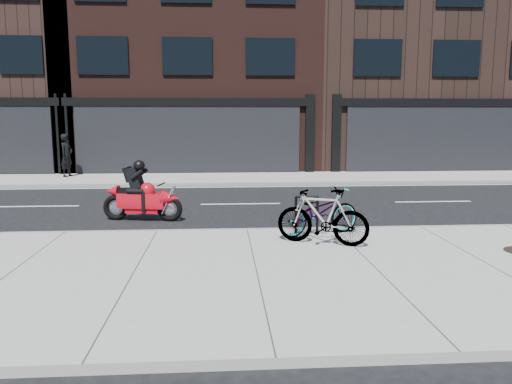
{
  "coord_description": "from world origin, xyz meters",
  "views": [
    {
      "loc": [
        -0.54,
        -12.89,
        2.65
      ],
      "look_at": [
        0.23,
        -1.49,
        0.9
      ],
      "focal_mm": 35.0,
      "sensor_mm": 36.0,
      "label": 1
    }
  ],
  "objects": [
    {
      "name": "bike_rack",
      "position": [
        1.23,
        -2.6,
        0.64
      ],
      "size": [
        0.51,
        0.11,
        0.86
      ],
      "rotation": [
        0.0,
        0.0,
        -0.11
      ],
      "color": "black",
      "rests_on": "sidewalk_near"
    },
    {
      "name": "bicycle_front",
      "position": [
        1.49,
        -2.6,
        0.63
      ],
      "size": [
        2.02,
        1.28,
        1.0
      ],
      "primitive_type": "imported",
      "rotation": [
        0.0,
        0.0,
        1.92
      ],
      "color": "gray",
      "rests_on": "sidewalk_near"
    },
    {
      "name": "pedestrian",
      "position": [
        -7.01,
        8.34,
        1.02
      ],
      "size": [
        0.62,
        0.76,
        1.79
      ],
      "primitive_type": "imported",
      "rotation": [
        0.0,
        0.0,
        1.23
      ],
      "color": "black",
      "rests_on": "sidewalk_far"
    },
    {
      "name": "sidewalk_near",
      "position": [
        0.0,
        -5.0,
        0.07
      ],
      "size": [
        60.0,
        6.0,
        0.13
      ],
      "primitive_type": "cube",
      "color": "gray",
      "rests_on": "ground"
    },
    {
      "name": "motorcycle",
      "position": [
        -2.5,
        -0.24,
        0.63
      ],
      "size": [
        2.08,
        0.77,
        1.56
      ],
      "rotation": [
        0.0,
        0.0,
        -0.18
      ],
      "color": "black",
      "rests_on": "ground"
    },
    {
      "name": "building_center",
      "position": [
        -2.0,
        14.5,
        7.25
      ],
      "size": [
        12.0,
        10.0,
        14.5
      ],
      "primitive_type": "cube",
      "color": "black",
      "rests_on": "ground"
    },
    {
      "name": "ground",
      "position": [
        0.0,
        0.0,
        0.0
      ],
      "size": [
        120.0,
        120.0,
        0.0
      ],
      "primitive_type": "plane",
      "color": "black",
      "rests_on": "ground"
    },
    {
      "name": "building_mideast",
      "position": [
        10.0,
        14.5,
        6.25
      ],
      "size": [
        12.0,
        10.0,
        12.5
      ],
      "primitive_type": "cube",
      "color": "black",
      "rests_on": "ground"
    },
    {
      "name": "bicycle_rear",
      "position": [
        1.42,
        -3.37,
        0.68
      ],
      "size": [
        1.9,
        1.23,
        1.11
      ],
      "primitive_type": "imported",
      "rotation": [
        0.0,
        0.0,
        4.29
      ],
      "color": "gray",
      "rests_on": "sidewalk_near"
    },
    {
      "name": "sidewalk_far",
      "position": [
        0.0,
        7.75,
        0.07
      ],
      "size": [
        60.0,
        3.5,
        0.13
      ],
      "primitive_type": "cube",
      "color": "gray",
      "rests_on": "ground"
    }
  ]
}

